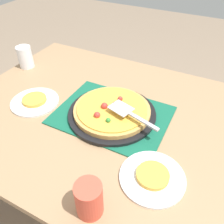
{
  "coord_description": "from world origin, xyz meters",
  "views": [
    {
      "loc": [
        0.35,
        -0.69,
        1.42
      ],
      "look_at": [
        0.0,
        0.0,
        0.77
      ],
      "focal_mm": 37.45,
      "sensor_mm": 36.0,
      "label": 1
    }
  ],
  "objects_px": {
    "plate_near_left": "(35,102)",
    "cup_far": "(89,199)",
    "plate_far_right": "(152,177)",
    "cup_near": "(25,57)",
    "pizza": "(112,110)",
    "served_slice_right": "(153,175)",
    "pizza_pan": "(112,113)",
    "served_slice_left": "(34,100)",
    "pizza_server": "(130,113)"
  },
  "relations": [
    {
      "from": "plate_near_left",
      "to": "cup_far",
      "type": "height_order",
      "value": "cup_far"
    },
    {
      "from": "plate_far_right",
      "to": "cup_near",
      "type": "xyz_separation_m",
      "value": [
        -0.9,
        0.39,
        0.06
      ]
    },
    {
      "from": "pizza",
      "to": "plate_far_right",
      "type": "relative_size",
      "value": 1.5
    },
    {
      "from": "plate_near_left",
      "to": "served_slice_right",
      "type": "height_order",
      "value": "served_slice_right"
    },
    {
      "from": "pizza_pan",
      "to": "served_slice_left",
      "type": "xyz_separation_m",
      "value": [
        -0.36,
        -0.08,
        0.01
      ]
    },
    {
      "from": "cup_far",
      "to": "plate_far_right",
      "type": "bearing_deg",
      "value": 55.54
    },
    {
      "from": "plate_far_right",
      "to": "plate_near_left",
      "type": "bearing_deg",
      "value": 167.23
    },
    {
      "from": "plate_near_left",
      "to": "plate_far_right",
      "type": "distance_m",
      "value": 0.64
    },
    {
      "from": "pizza",
      "to": "plate_far_right",
      "type": "height_order",
      "value": "pizza"
    },
    {
      "from": "pizza_pan",
      "to": "served_slice_left",
      "type": "bearing_deg",
      "value": -167.29
    },
    {
      "from": "pizza",
      "to": "served_slice_right",
      "type": "relative_size",
      "value": 3.0
    },
    {
      "from": "plate_near_left",
      "to": "served_slice_right",
      "type": "xyz_separation_m",
      "value": [
        0.63,
        -0.14,
        0.01
      ]
    },
    {
      "from": "plate_far_right",
      "to": "served_slice_right",
      "type": "bearing_deg",
      "value": -90.0
    },
    {
      "from": "pizza",
      "to": "cup_near",
      "type": "height_order",
      "value": "cup_near"
    },
    {
      "from": "plate_near_left",
      "to": "pizza_server",
      "type": "xyz_separation_m",
      "value": [
        0.46,
        0.05,
        0.06
      ]
    },
    {
      "from": "pizza_pan",
      "to": "served_slice_left",
      "type": "height_order",
      "value": "served_slice_left"
    },
    {
      "from": "plate_near_left",
      "to": "served_slice_left",
      "type": "xyz_separation_m",
      "value": [
        0.0,
        0.0,
        0.01
      ]
    },
    {
      "from": "plate_near_left",
      "to": "served_slice_right",
      "type": "distance_m",
      "value": 0.64
    },
    {
      "from": "served_slice_left",
      "to": "cup_far",
      "type": "xyz_separation_m",
      "value": [
        0.5,
        -0.33,
        0.04
      ]
    },
    {
      "from": "served_slice_right",
      "to": "cup_near",
      "type": "height_order",
      "value": "cup_near"
    },
    {
      "from": "plate_near_left",
      "to": "pizza_server",
      "type": "height_order",
      "value": "pizza_server"
    },
    {
      "from": "plate_near_left",
      "to": "plate_far_right",
      "type": "bearing_deg",
      "value": -12.77
    },
    {
      "from": "cup_near",
      "to": "served_slice_left",
      "type": "bearing_deg",
      "value": -42.24
    },
    {
      "from": "pizza",
      "to": "plate_near_left",
      "type": "distance_m",
      "value": 0.37
    },
    {
      "from": "plate_far_right",
      "to": "served_slice_right",
      "type": "distance_m",
      "value": 0.01
    },
    {
      "from": "plate_near_left",
      "to": "plate_far_right",
      "type": "xyz_separation_m",
      "value": [
        0.63,
        -0.14,
        0.0
      ]
    },
    {
      "from": "pizza_pan",
      "to": "pizza_server",
      "type": "distance_m",
      "value": 0.11
    },
    {
      "from": "pizza",
      "to": "served_slice_right",
      "type": "distance_m",
      "value": 0.35
    },
    {
      "from": "cup_far",
      "to": "pizza_server",
      "type": "distance_m",
      "value": 0.38
    },
    {
      "from": "served_slice_left",
      "to": "cup_near",
      "type": "bearing_deg",
      "value": 137.76
    },
    {
      "from": "plate_near_left",
      "to": "cup_far",
      "type": "bearing_deg",
      "value": -33.35
    },
    {
      "from": "pizza",
      "to": "plate_far_right",
      "type": "distance_m",
      "value": 0.35
    },
    {
      "from": "cup_near",
      "to": "cup_far",
      "type": "xyz_separation_m",
      "value": [
        0.77,
        -0.57,
        0.0
      ]
    },
    {
      "from": "served_slice_left",
      "to": "cup_far",
      "type": "height_order",
      "value": "cup_far"
    },
    {
      "from": "served_slice_left",
      "to": "cup_far",
      "type": "distance_m",
      "value": 0.6
    },
    {
      "from": "pizza",
      "to": "cup_near",
      "type": "relative_size",
      "value": 2.75
    },
    {
      "from": "pizza",
      "to": "plate_near_left",
      "type": "relative_size",
      "value": 1.5
    },
    {
      "from": "pizza",
      "to": "pizza_pan",
      "type": "bearing_deg",
      "value": 80.99
    },
    {
      "from": "cup_near",
      "to": "plate_near_left",
      "type": "bearing_deg",
      "value": -42.24
    },
    {
      "from": "plate_near_left",
      "to": "pizza_server",
      "type": "relative_size",
      "value": 0.95
    },
    {
      "from": "plate_near_left",
      "to": "served_slice_right",
      "type": "relative_size",
      "value": 2.0
    },
    {
      "from": "cup_near",
      "to": "plate_far_right",
      "type": "bearing_deg",
      "value": -23.36
    },
    {
      "from": "plate_far_right",
      "to": "served_slice_left",
      "type": "xyz_separation_m",
      "value": [
        -0.63,
        0.14,
        0.01
      ]
    },
    {
      "from": "pizza_pan",
      "to": "served_slice_right",
      "type": "distance_m",
      "value": 0.35
    },
    {
      "from": "pizza_server",
      "to": "cup_near",
      "type": "bearing_deg",
      "value": 165.24
    },
    {
      "from": "cup_near",
      "to": "cup_far",
      "type": "bearing_deg",
      "value": -36.72
    },
    {
      "from": "pizza_pan",
      "to": "pizza_server",
      "type": "relative_size",
      "value": 1.63
    },
    {
      "from": "pizza_pan",
      "to": "plate_near_left",
      "type": "distance_m",
      "value": 0.37
    },
    {
      "from": "plate_far_right",
      "to": "cup_far",
      "type": "relative_size",
      "value": 1.83
    },
    {
      "from": "plate_far_right",
      "to": "cup_near",
      "type": "relative_size",
      "value": 1.83
    }
  ]
}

